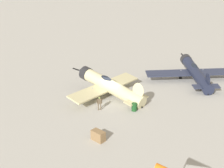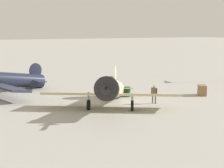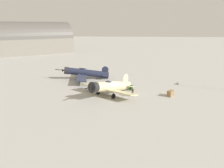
# 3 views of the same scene
# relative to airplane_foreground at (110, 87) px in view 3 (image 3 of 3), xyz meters

# --- Properties ---
(ground_plane) EXTENTS (400.00, 400.00, 0.00)m
(ground_plane) POSITION_rel_airplane_foreground_xyz_m (-0.42, 0.29, -1.44)
(ground_plane) COLOR #A8A59E
(airplane_foreground) EXTENTS (10.06, 10.04, 3.23)m
(airplane_foreground) POSITION_rel_airplane_foreground_xyz_m (0.00, 0.00, 0.00)
(airplane_foreground) COLOR beige
(airplane_foreground) RESTS_ON ground_plane
(airplane_mid_apron) EXTENTS (13.40, 11.49, 2.82)m
(airplane_mid_apron) POSITION_rel_airplane_foreground_xyz_m (-11.15, -6.73, -0.09)
(airplane_mid_apron) COLOR #1E2338
(airplane_mid_apron) RESTS_ON ground_plane
(ground_crew_mechanic) EXTENTS (0.57, 0.36, 1.57)m
(ground_crew_mechanic) POSITION_rel_airplane_foreground_xyz_m (0.57, 3.80, -0.49)
(ground_crew_mechanic) COLOR brown
(ground_crew_mechanic) RESTS_ON ground_plane
(equipment_crate) EXTENTS (1.46, 1.33, 0.97)m
(equipment_crate) POSITION_rel_airplane_foreground_xyz_m (-0.28, 10.05, -0.96)
(equipment_crate) COLOR olive
(equipment_crate) RESTS_ON ground_plane
(fuel_drum) EXTENTS (0.63, 0.63, 0.90)m
(fuel_drum) POSITION_rel_airplane_foreground_xyz_m (-3.28, 3.54, -0.99)
(fuel_drum) COLOR #19471E
(fuel_drum) RESTS_ON ground_plane
(distant_hangar) EXTENTS (29.28, 31.34, 13.32)m
(distant_hangar) POSITION_rel_airplane_foreground_xyz_m (-54.45, -37.56, 3.73)
(distant_hangar) COLOR slate
(distant_hangar) RESTS_ON ground_plane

